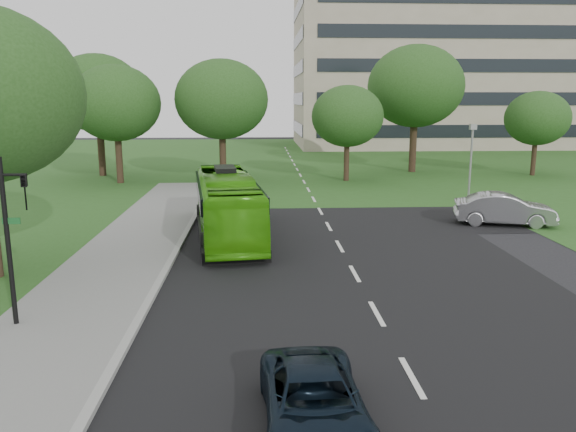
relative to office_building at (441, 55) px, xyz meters
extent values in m
plane|color=black|center=(-21.96, -61.96, -12.50)|extent=(160.00, 160.00, 0.00)
cube|color=black|center=(-21.96, -41.96, -12.49)|extent=(14.00, 120.00, 0.01)
cube|color=black|center=(-21.96, -47.96, -12.49)|extent=(80.00, 12.00, 0.01)
cube|color=silver|center=(-21.96, -46.96, -12.48)|extent=(0.15, 90.00, 0.01)
cube|color=gray|center=(-29.06, -66.96, -12.43)|extent=(0.25, 60.00, 0.15)
cube|color=slate|center=(-31.16, -66.96, -12.43)|extent=(4.00, 60.00, 0.14)
cube|color=#29551C|center=(-21.96, -16.96, -12.48)|extent=(120.00, 60.00, 0.01)
cube|color=#9F907B|center=(0.04, 0.04, 0.00)|extent=(40.00, 20.00, 25.00)
cube|color=black|center=(0.04, -10.01, 0.00)|extent=(36.80, 0.10, 23.00)
cube|color=black|center=(-20.01, 0.04, 0.00)|extent=(0.10, 18.40, 23.00)
cylinder|color=black|center=(-36.35, -35.80, -10.79)|extent=(0.51, 0.51, 3.42)
ellipsoid|color=#214818|center=(-36.35, -35.80, -6.36)|extent=(6.79, 6.79, 5.77)
cylinder|color=black|center=(-28.36, -35.35, -10.74)|extent=(0.53, 0.53, 3.52)
ellipsoid|color=#214818|center=(-28.36, -35.35, -6.08)|extent=(7.24, 7.24, 6.16)
cylinder|color=black|center=(-18.52, -35.45, -11.07)|extent=(0.43, 0.43, 2.85)
ellipsoid|color=#214818|center=(-18.52, -35.45, -7.38)|extent=(5.67, 5.67, 4.82)
cylinder|color=black|center=(-11.71, -30.10, -10.41)|extent=(0.63, 0.63, 4.18)
ellipsoid|color=#214818|center=(-11.71, -30.10, -4.95)|extent=(8.41, 8.41, 7.15)
cylinder|color=black|center=(-2.00, -33.06, -11.14)|extent=(0.41, 0.41, 2.72)
ellipsoid|color=#214818|center=(-2.00, -33.06, -7.64)|extent=(5.35, 5.35, 4.55)
cylinder|color=black|center=(-38.90, -31.31, -10.56)|extent=(0.58, 0.58, 3.88)
ellipsoid|color=#214818|center=(-38.90, -31.31, -5.58)|extent=(7.61, 7.61, 6.47)
imported|color=#3FA90F|center=(-27.01, -53.75, -11.00)|extent=(3.88, 11.01, 3.00)
imported|color=#A0A0A5|center=(-12.80, -51.96, -11.68)|extent=(5.28, 2.94, 1.65)
imported|color=black|center=(-24.46, -69.96, -11.90)|extent=(2.15, 4.37, 1.19)
cylinder|color=black|center=(-32.46, -64.49, -10.05)|extent=(0.14, 0.14, 4.90)
cylinder|color=black|center=(-32.12, -64.49, -8.09)|extent=(0.69, 0.08, 0.08)
imported|color=black|center=(-31.87, -64.49, -8.58)|extent=(0.18, 0.21, 0.98)
cube|color=#195926|center=(-32.31, -64.49, -9.37)|extent=(0.49, 0.04, 0.18)
cylinder|color=gray|center=(-11.96, -44.72, -10.20)|extent=(0.14, 0.14, 4.59)
cube|color=gray|center=(-11.96, -44.72, -7.79)|extent=(0.43, 0.38, 0.34)
camera|label=1|loc=(-25.48, -79.90, -6.10)|focal=35.00mm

